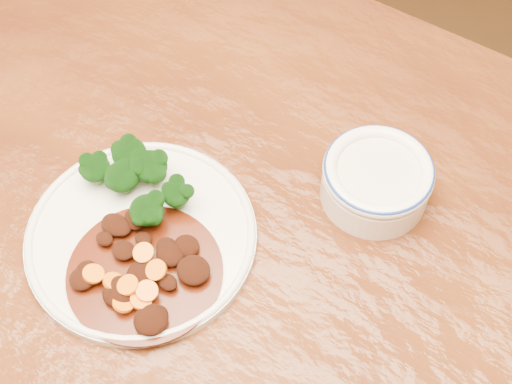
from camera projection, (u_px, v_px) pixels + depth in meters
The scene contains 5 objects.
dining_table at pixel (171, 295), 0.77m from camera, with size 1.58×1.04×0.75m.
dinner_plate at pixel (141, 236), 0.71m from camera, with size 0.23×0.23×0.01m.
broccoli_florets at pixel (135, 176), 0.72m from camera, with size 0.12×0.08×0.04m.
mince_stew at pixel (143, 269), 0.68m from camera, with size 0.15×0.15×0.03m.
dip_bowl at pixel (376, 179), 0.73m from camera, with size 0.11×0.11×0.05m.
Camera 1 is at (0.28, -0.20, 1.38)m, focal length 50.00 mm.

